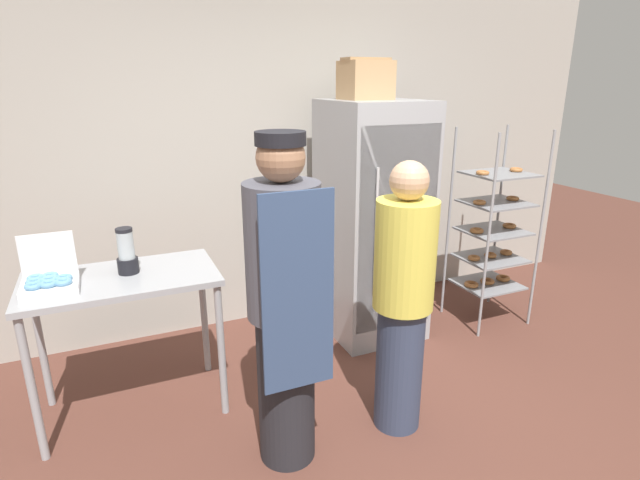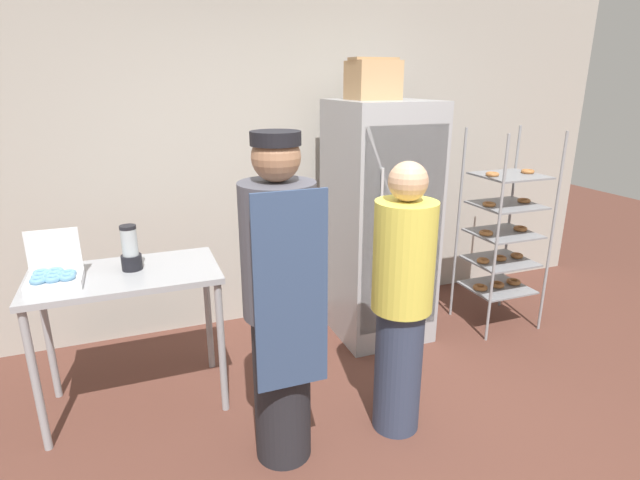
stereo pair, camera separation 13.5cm
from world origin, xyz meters
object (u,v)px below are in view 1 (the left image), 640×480
(refrigerator, at_px, (372,221))
(cardboard_storage_box, at_px, (365,79))
(blender_pitcher, at_px, (127,253))
(person_customer, at_px, (403,300))
(person_baker, at_px, (285,303))
(donut_box, at_px, (49,282))
(baking_rack, at_px, (493,233))

(refrigerator, height_order, cardboard_storage_box, cardboard_storage_box)
(blender_pitcher, relative_size, person_customer, 0.17)
(person_baker, bearing_deg, cardboard_storage_box, 47.69)
(person_baker, height_order, person_customer, person_baker)
(refrigerator, height_order, person_customer, refrigerator)
(person_customer, bearing_deg, person_baker, 179.01)
(refrigerator, relative_size, blender_pitcher, 6.74)
(person_baker, bearing_deg, donut_box, 147.28)
(donut_box, bearing_deg, person_customer, -21.77)
(cardboard_storage_box, relative_size, person_baker, 0.19)
(person_customer, bearing_deg, cardboard_storage_box, 72.40)
(refrigerator, distance_m, baking_rack, 1.04)
(refrigerator, distance_m, cardboard_storage_box, 1.06)
(refrigerator, distance_m, blender_pitcher, 1.85)
(baking_rack, xyz_separation_m, blender_pitcher, (-2.82, -0.07, 0.24))
(refrigerator, height_order, donut_box, refrigerator)
(donut_box, relative_size, person_customer, 0.18)
(refrigerator, relative_size, baking_rack, 1.13)
(donut_box, xyz_separation_m, person_customer, (1.78, -0.71, -0.14))
(donut_box, relative_size, cardboard_storage_box, 0.86)
(person_baker, bearing_deg, blender_pitcher, 130.41)
(baking_rack, height_order, person_customer, baking_rack)
(refrigerator, xyz_separation_m, person_customer, (-0.44, -1.14, -0.11))
(person_baker, xyz_separation_m, person_customer, (0.69, -0.01, -0.11))
(blender_pitcher, xyz_separation_m, person_baker, (0.68, -0.80, -0.10))
(baking_rack, xyz_separation_m, person_customer, (-1.45, -0.89, 0.03))
(baking_rack, xyz_separation_m, cardboard_storage_box, (-1.07, 0.30, 1.20))
(refrigerator, bearing_deg, cardboard_storage_box, 143.75)
(baking_rack, xyz_separation_m, donut_box, (-3.22, -0.18, 0.17))
(cardboard_storage_box, distance_m, person_baker, 1.91)
(blender_pitcher, distance_m, person_customer, 1.61)
(refrigerator, bearing_deg, person_customer, -111.26)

